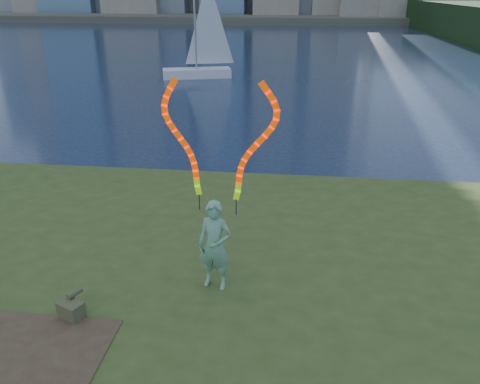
# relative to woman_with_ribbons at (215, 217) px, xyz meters

# --- Properties ---
(ground) EXTENTS (320.00, 320.00, 0.00)m
(ground) POSITION_rel_woman_with_ribbons_xyz_m (-0.78, 0.51, -2.20)
(ground) COLOR #17233B
(ground) RESTS_ON ground
(grassy_knoll) EXTENTS (20.00, 18.00, 0.80)m
(grassy_knoll) POSITION_rel_woman_with_ribbons_xyz_m (-0.78, -1.79, -1.86)
(grassy_knoll) COLOR #3A4A1A
(grassy_knoll) RESTS_ON ground
(far_shore) EXTENTS (320.00, 40.00, 1.20)m
(far_shore) POSITION_rel_woman_with_ribbons_xyz_m (-0.78, 95.51, -1.60)
(far_shore) COLOR #4B4637
(far_shore) RESTS_ON ground
(woman_with_ribbons) EXTENTS (2.04, 0.59, 4.08)m
(woman_with_ribbons) POSITION_rel_woman_with_ribbons_xyz_m (0.00, 0.00, 0.00)
(woman_with_ribbons) COLOR #257C42
(woman_with_ribbons) RESTS_ON grassy_knoll
(canvas_bag) EXTENTS (0.49, 0.55, 0.39)m
(canvas_bag) POSITION_rel_woman_with_ribbons_xyz_m (-2.25, -1.18, -1.24)
(canvas_bag) COLOR #414422
(canvas_bag) RESTS_ON grassy_knoll
(sailboat) EXTENTS (5.02, 2.77, 7.59)m
(sailboat) POSITION_rel_woman_with_ribbons_xyz_m (-5.38, 25.83, -0.90)
(sailboat) COLOR white
(sailboat) RESTS_ON ground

